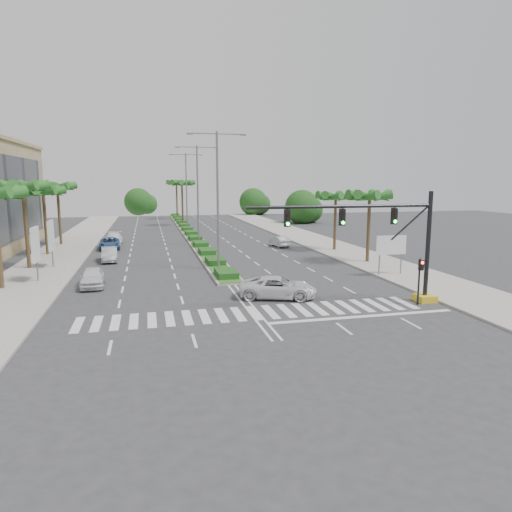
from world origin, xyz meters
The scene contains 26 objects.
ground centered at (0.00, 0.00, 0.00)m, with size 160.00×160.00×0.00m, color #333335.
footpath_right centered at (15.20, 20.00, 0.07)m, with size 6.00×120.00×0.15m, color gray.
footpath_left centered at (-15.20, 20.00, 0.07)m, with size 6.00×120.00×0.15m, color gray.
median centered at (0.00, 45.00, 0.10)m, with size 2.20×75.00×0.20m, color gray.
median_grass centered at (0.00, 45.00, 0.22)m, with size 1.80×75.00×0.04m, color #2B5F20.
signal_gantry centered at (9.27, 0.00, 3.46)m, with size 12.60×1.20×7.20m.
pedestrian_signal centered at (10.60, -0.68, 2.04)m, with size 0.28×0.36×3.00m.
direction_sign centered at (13.50, 7.99, 2.45)m, with size 2.70×0.11×3.40m.
billboard_near centered at (-14.50, 12.00, 2.96)m, with size 0.18×2.10×4.35m.
billboard_far centered at (-14.50, 18.00, 2.96)m, with size 0.18×2.10×4.35m.
palm_left_mid centered at (-16.50, 18.00, 7.08)m, with size 4.57×4.68×7.95m.
palm_left_far centered at (-16.50, 26.00, 6.50)m, with size 4.57×4.68×7.35m.
palm_left_end centered at (-16.50, 34.00, 6.88)m, with size 4.57×4.68×7.75m.
palm_right_near centered at (14.50, 14.00, 6.20)m, with size 4.57×4.68×7.05m.
palm_right_far centered at (14.50, 22.00, 5.91)m, with size 4.57×4.68×6.75m.
palm_median_a centered at (0.00, 55.00, 7.17)m, with size 4.57×4.68×8.05m.
palm_median_b centered at (0.00, 70.00, 7.17)m, with size 4.57×4.68×8.05m.
streetlight_near centered at (0.00, 14.00, 6.81)m, with size 5.10×0.25×12.00m.
streetlight_mid centered at (0.00, 30.00, 6.81)m, with size 5.10×0.25×12.00m.
streetlight_far centered at (0.00, 46.00, 6.81)m, with size 5.10×0.25×12.00m.
car_parked_a centered at (-10.21, 9.54, 0.71)m, with size 1.69×4.20×1.43m, color silver.
car_parked_b centered at (-9.80, 20.68, 0.69)m, with size 1.46×4.18×1.38m, color #B8B8BE.
car_parked_c centered at (-10.41, 29.21, 0.67)m, with size 2.23×4.85×1.35m, color #2D538C.
car_parked_d centered at (-10.23, 33.03, 0.72)m, with size 2.01×4.95×1.44m, color white.
car_crossing centered at (2.38, 3.15, 0.72)m, with size 2.40×5.21×1.45m, color white.
car_right centered at (9.36, 26.60, 0.64)m, with size 1.35×3.88×1.28m, color silver.
Camera 1 is at (-6.03, -25.71, 7.83)m, focal length 32.00 mm.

